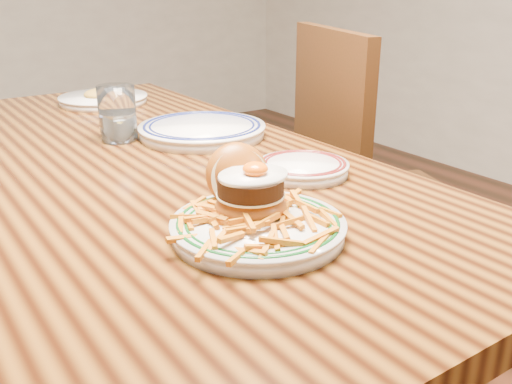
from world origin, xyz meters
TOP-DOWN VIEW (x-y plane):
  - table at (0.00, 0.00)m, footprint 0.85×1.60m
  - chair_right at (0.73, 0.01)m, footprint 0.58×0.58m
  - main_plate at (0.02, -0.44)m, footprint 0.25×0.27m
  - side_plate at (0.25, -0.28)m, footprint 0.17×0.17m
  - rear_plate at (0.22, 0.07)m, footprint 0.29×0.29m
  - water_glass at (0.05, 0.15)m, footprint 0.08×0.08m
  - far_plate at (0.17, 0.56)m, footprint 0.26×0.26m

SIDE VIEW (x-z plane):
  - chair_right at x=0.73m, z-range 0.03..1.01m
  - table at x=0.00m, z-range 0.29..1.04m
  - far_plate at x=0.17m, z-range 0.74..0.79m
  - side_plate at x=0.25m, z-range 0.75..0.78m
  - rear_plate at x=0.22m, z-range 0.75..0.78m
  - main_plate at x=0.02m, z-range 0.72..0.84m
  - water_glass at x=0.05m, z-range 0.74..0.87m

